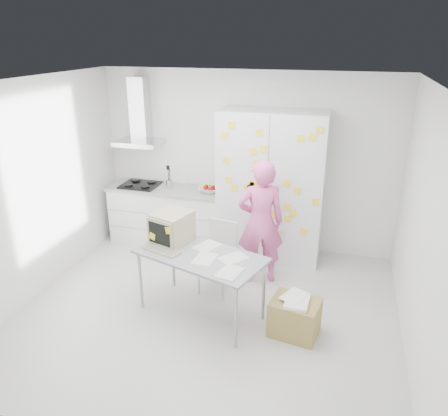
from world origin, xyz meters
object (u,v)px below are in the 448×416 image
(chair, at_px, (219,252))
(cardboard_box, at_px, (295,317))
(person, at_px, (261,223))
(desk, at_px, (182,239))

(chair, bearing_deg, cardboard_box, -22.59)
(chair, height_order, cardboard_box, chair)
(chair, bearing_deg, person, 47.70)
(cardboard_box, bearing_deg, desk, 171.47)
(person, height_order, desk, person)
(desk, height_order, chair, desk)
(chair, distance_m, cardboard_box, 1.32)
(chair, xyz_separation_m, cardboard_box, (1.08, -0.69, -0.31))
(desk, bearing_deg, person, 64.40)
(person, bearing_deg, chair, 18.38)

